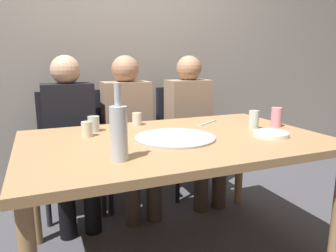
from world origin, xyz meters
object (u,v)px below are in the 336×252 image
at_px(dining_table, 176,149).
at_px(wine_bottle, 119,132).
at_px(tumbler_far, 137,119).
at_px(soda_can, 276,117).
at_px(guest_in_beanie, 130,126).
at_px(wine_glass, 87,129).
at_px(chair_left, 70,143).
at_px(pizza_tray, 175,138).
at_px(tumbler_near, 254,120).
at_px(table_knife, 208,123).
at_px(chair_middle, 125,137).
at_px(plate_stack, 271,134).
at_px(guest_by_wall, 193,121).
at_px(short_glass, 94,124).
at_px(chair_right, 185,132).
at_px(guest_in_sweater, 71,131).

height_order(dining_table, wine_bottle, wine_bottle).
relative_size(tumbler_far, soda_can, 0.66).
bearing_deg(guest_in_beanie, wine_glass, 54.01).
distance_m(dining_table, soda_can, 0.71).
bearing_deg(chair_left, wine_glass, 93.36).
bearing_deg(pizza_tray, tumbler_far, 101.60).
bearing_deg(guest_in_beanie, tumbler_near, 127.79).
relative_size(dining_table, table_knife, 7.38).
distance_m(chair_left, chair_middle, 0.44).
relative_size(plate_stack, chair_middle, 0.22).
xyz_separation_m(dining_table, tumbler_near, (0.53, 0.01, 0.12)).
distance_m(wine_bottle, guest_by_wall, 1.36).
bearing_deg(short_glass, chair_right, 33.59).
relative_size(wine_glass, guest_in_beanie, 0.07).
bearing_deg(tumbler_far, short_glass, -165.35).
distance_m(short_glass, guest_by_wall, 0.99).
xyz_separation_m(soda_can, guest_in_beanie, (-0.75, 0.74, -0.14)).
height_order(soda_can, chair_middle, chair_middle).
bearing_deg(soda_can, guest_by_wall, 105.94).
bearing_deg(wine_glass, dining_table, -25.42).
xyz_separation_m(table_knife, chair_left, (-0.84, 0.63, -0.21)).
distance_m(tumbler_far, table_knife, 0.47).
distance_m(pizza_tray, chair_middle, 0.95).
distance_m(chair_left, guest_in_sweater, 0.20).
xyz_separation_m(short_glass, plate_stack, (0.89, -0.50, -0.03)).
height_order(pizza_tray, tumbler_near, tumbler_near).
bearing_deg(dining_table, wine_glass, 154.58).
bearing_deg(guest_by_wall, tumbler_near, 92.78).
height_order(tumbler_near, short_glass, tumbler_near).
distance_m(short_glass, chair_right, 1.09).
distance_m(dining_table, chair_right, 1.04).
relative_size(short_glass, table_knife, 0.41).
bearing_deg(plate_stack, dining_table, 161.04).
bearing_deg(tumbler_near, wine_glass, 168.57).
bearing_deg(wine_glass, plate_stack, -22.05).
relative_size(tumbler_far, guest_in_beanie, 0.07).
relative_size(wine_glass, chair_left, 0.09).
relative_size(tumbler_near, guest_by_wall, 0.10).
bearing_deg(short_glass, chair_middle, 59.76).
bearing_deg(short_glass, wine_bottle, -89.12).
height_order(pizza_tray, chair_right, chair_right).
distance_m(dining_table, chair_middle, 0.92).
bearing_deg(wine_bottle, table_knife, 36.59).
xyz_separation_m(tumbler_far, chair_right, (0.59, 0.51, -0.25)).
xyz_separation_m(wine_bottle, plate_stack, (0.88, 0.10, -0.11)).
relative_size(pizza_tray, tumbler_far, 5.36).
bearing_deg(guest_in_beanie, dining_table, 93.58).
bearing_deg(wine_bottle, pizza_tray, 34.25).
relative_size(soda_can, guest_by_wall, 0.10).
xyz_separation_m(pizza_tray, table_knife, (0.37, 0.30, -0.00)).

